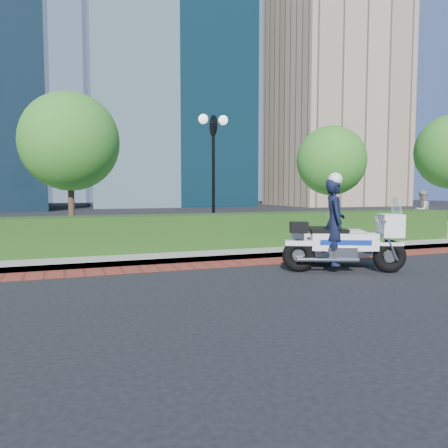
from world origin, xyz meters
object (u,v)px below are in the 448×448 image
object	(u,v)px
lamppost	(213,157)
police_motorcycle	(335,237)
tree_b	(70,142)
pedestrian	(422,211)
tree_c	(332,161)

from	to	relation	value
lamppost	police_motorcycle	distance (m)	5.81
lamppost	police_motorcycle	world-z (taller)	lamppost
tree_b	pedestrian	distance (m)	13.99
tree_b	pedestrian	world-z (taller)	tree_b
tree_c	pedestrian	size ratio (longest dim) A/B	2.52
lamppost	tree_b	xyz separation A→B (m)	(-4.50, 1.30, 0.48)
tree_b	pedestrian	size ratio (longest dim) A/B	2.86
tree_c	pedestrian	distance (m)	4.38
tree_b	tree_c	xyz separation A→B (m)	(10.00, -0.00, -0.39)
tree_b	police_motorcycle	xyz separation A→B (m)	(5.75, -6.54, -2.66)
lamppost	police_motorcycle	xyz separation A→B (m)	(1.25, -5.24, -2.19)
police_motorcycle	tree_b	bearing A→B (deg)	154.48
tree_c	pedestrian	xyz separation A→B (m)	(3.73, -1.04, -2.04)
tree_b	police_motorcycle	world-z (taller)	tree_b
police_motorcycle	pedestrian	size ratio (longest dim) A/B	1.55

